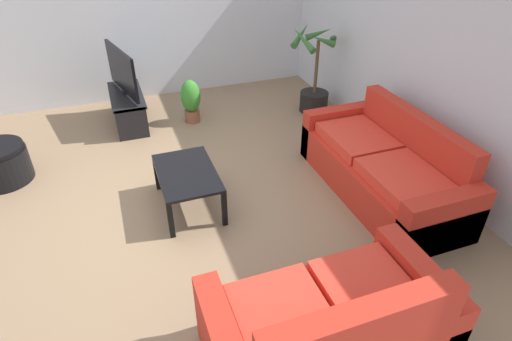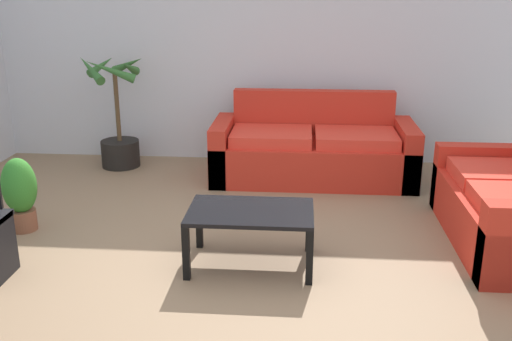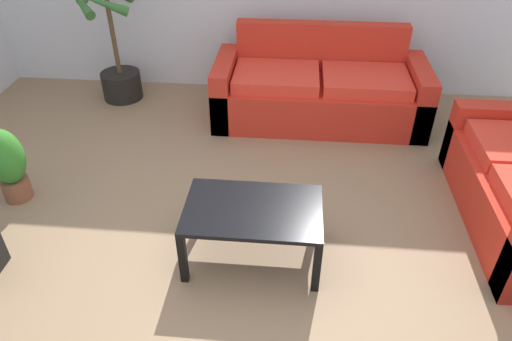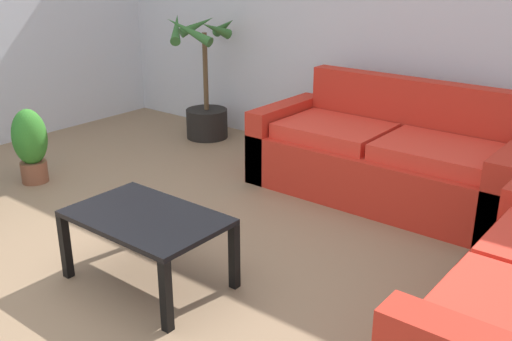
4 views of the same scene
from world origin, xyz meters
The scene contains 5 objects.
ground_plane centered at (0.00, 0.00, 0.00)m, with size 6.60×6.60×0.00m, color #937556.
couch_main centered at (0.69, 2.28, 0.30)m, with size 2.12×0.90×0.90m.
coffee_table centered at (0.21, 0.21, 0.38)m, with size 0.92×0.59×0.44m.
potted_palm centered at (-1.51, 2.53, 0.44)m, with size 0.74×0.76×1.29m.
potted_plant_small centered at (-1.78, 0.69, 0.34)m, with size 0.29×0.29×0.64m.
Camera 3 is at (0.44, -2.16, 2.44)m, focal length 32.96 mm.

